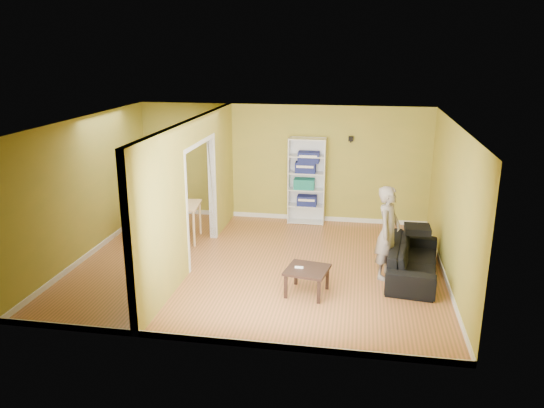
{
  "coord_description": "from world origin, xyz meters",
  "views": [
    {
      "loc": [
        1.72,
        -8.76,
        3.8
      ],
      "look_at": [
        0.2,
        0.2,
        1.1
      ],
      "focal_mm": 35.0,
      "sensor_mm": 36.0,
      "label": 1
    }
  ],
  "objects": [
    {
      "name": "paper_box_navy_b",
      "position": [
        0.55,
        2.56,
        1.27
      ],
      "size": [
        0.44,
        0.29,
        0.23
      ],
      "primitive_type": "cube",
      "color": "#354780",
      "rests_on": "bookshelf"
    },
    {
      "name": "person",
      "position": [
        2.24,
        -0.16,
        0.94
      ],
      "size": [
        0.83,
        0.74,
        1.88
      ],
      "primitive_type": "imported",
      "rotation": [
        0.0,
        0.0,
        1.22
      ],
      "color": "slate",
      "rests_on": "ground"
    },
    {
      "name": "paper_box_navy_a",
      "position": [
        0.59,
        2.56,
        0.51
      ],
      "size": [
        0.43,
        0.28,
        0.22
      ],
      "primitive_type": "cube",
      "color": "navy",
      "rests_on": "bookshelf"
    },
    {
      "name": "room_shell",
      "position": [
        0.0,
        0.0,
        1.3
      ],
      "size": [
        6.5,
        6.5,
        6.5
      ],
      "color": "#BB6C3F",
      "rests_on": "ground"
    },
    {
      "name": "bookshelf",
      "position": [
        0.58,
        2.6,
        0.96
      ],
      "size": [
        0.81,
        0.35,
        1.91
      ],
      "color": "white",
      "rests_on": "ground"
    },
    {
      "name": "partition",
      "position": [
        -1.2,
        0.0,
        1.3
      ],
      "size": [
        0.22,
        5.5,
        2.6
      ],
      "primitive_type": null,
      "color": "gold",
      "rests_on": "ground"
    },
    {
      "name": "paper_box_navy_c",
      "position": [
        0.61,
        2.56,
        1.51
      ],
      "size": [
        0.46,
        0.3,
        0.24
      ],
      "primitive_type": "cube",
      "color": "#0F244E",
      "rests_on": "bookshelf"
    },
    {
      "name": "chair_left",
      "position": [
        -2.75,
        1.02,
        0.5
      ],
      "size": [
        0.58,
        0.58,
        0.99
      ],
      "primitive_type": null,
      "rotation": [
        0.0,
        0.0,
        -1.23
      ],
      "color": "tan",
      "rests_on": "ground"
    },
    {
      "name": "chair_near",
      "position": [
        -1.96,
        0.42,
        0.45
      ],
      "size": [
        0.44,
        0.44,
        0.89
      ],
      "primitive_type": null,
      "rotation": [
        0.0,
        0.0,
        -0.07
      ],
      "color": "tan",
      "rests_on": "ground"
    },
    {
      "name": "sofa",
      "position": [
        2.7,
        -0.03,
        0.38
      ],
      "size": [
        2.11,
        1.11,
        0.77
      ],
      "primitive_type": "imported",
      "rotation": [
        0.0,
        0.0,
        1.45
      ],
      "color": "black",
      "rests_on": "ground"
    },
    {
      "name": "dining_table",
      "position": [
        -2.04,
        0.98,
        0.68
      ],
      "size": [
        1.21,
        0.81,
        0.76
      ],
      "rotation": [
        0.0,
        0.0,
        0.12
      ],
      "color": "tan",
      "rests_on": "ground"
    },
    {
      "name": "coffee_table",
      "position": [
        0.97,
        -1.03,
        0.36
      ],
      "size": [
        0.64,
        0.64,
        0.43
      ],
      "rotation": [
        0.0,
        0.0,
        -0.18
      ],
      "color": "#38211B",
      "rests_on": "ground"
    },
    {
      "name": "chair_far",
      "position": [
        -2.06,
        1.57,
        0.44
      ],
      "size": [
        0.45,
        0.45,
        0.88
      ],
      "primitive_type": null,
      "rotation": [
        0.0,
        0.0,
        3.26
      ],
      "color": "tan",
      "rests_on": "ground"
    },
    {
      "name": "game_controller",
      "position": [
        0.84,
        -1.02,
        0.44
      ],
      "size": [
        0.13,
        0.04,
        0.03
      ],
      "primitive_type": "cube",
      "color": "white",
      "rests_on": "coffee_table"
    },
    {
      "name": "paper_box_teal",
      "position": [
        0.52,
        2.56,
        0.89
      ],
      "size": [
        0.45,
        0.29,
        0.23
      ],
      "primitive_type": "cube",
      "color": "teal",
      "rests_on": "bookshelf"
    },
    {
      "name": "wall_speaker",
      "position": [
        1.5,
        2.69,
        1.9
      ],
      "size": [
        0.1,
        0.1,
        0.1
      ],
      "primitive_type": "cube",
      "color": "black",
      "rests_on": "room_shell"
    }
  ]
}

